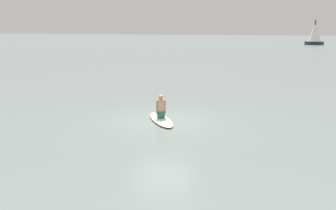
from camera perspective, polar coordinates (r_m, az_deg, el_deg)
The scene contains 4 objects.
ground_plane at distance 16.42m, azimuth -0.63°, elevation -2.26°, with size 400.00×400.00×0.00m, color slate.
surfboard at distance 16.44m, azimuth -0.99°, elevation -2.04°, with size 2.88×0.71×0.12m, color silver.
person_paddler at distance 16.34m, azimuth -1.00°, elevation -0.36°, with size 0.39×0.41×0.96m.
sailboat_far_right at distance 96.76m, azimuth 19.83°, elevation 9.44°, with size 4.06×2.98×5.40m.
Camera 1 is at (-5.99, 14.84, 3.69)m, focal length 43.61 mm.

